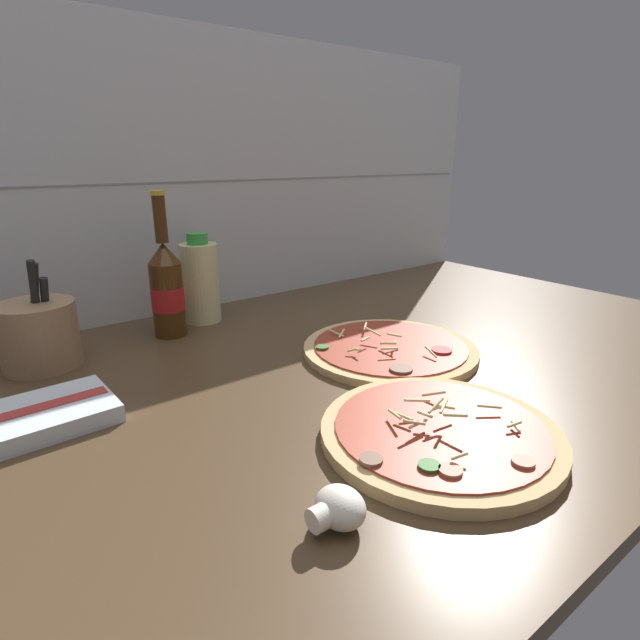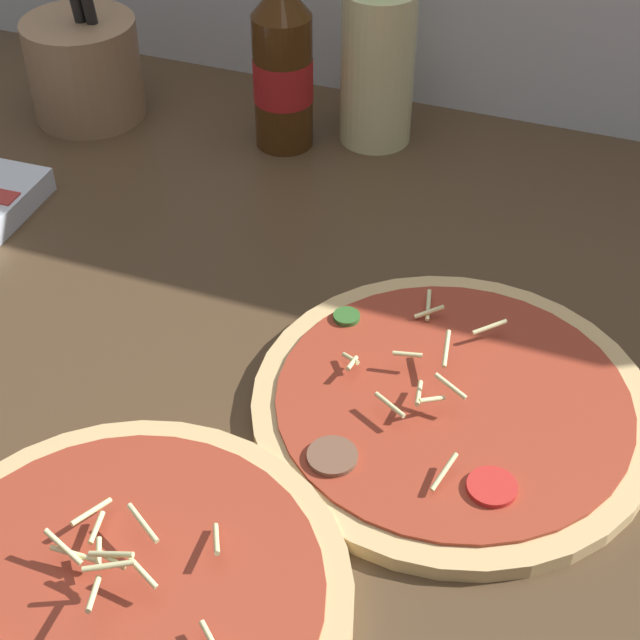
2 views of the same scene
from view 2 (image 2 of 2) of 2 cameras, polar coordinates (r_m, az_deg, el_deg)
The scene contains 6 objects.
counter_slab at distance 76.99cm, azimuth 1.33°, elevation -4.14°, with size 160.00×90.00×2.50cm.
pizza_near at distance 63.62cm, azimuth -11.64°, elevation -15.59°, with size 28.93×28.93×4.97cm.
pizza_far at distance 73.67cm, azimuth 7.70°, elevation -4.95°, with size 29.98×29.98×4.21cm.
beer_bottle at distance 100.63cm, azimuth -2.19°, elevation 14.88°, with size 6.08×6.08×26.87cm.
oil_bottle at distance 102.04cm, azimuth 3.37°, elevation 14.62°, with size 7.50×7.50×18.17cm.
utensil_crock at distance 110.66cm, azimuth -13.54°, elevation 14.10°, with size 11.96×11.96×17.65cm.
Camera 2 is at (17.45, -51.87, 55.41)cm, focal length 55.00 mm.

